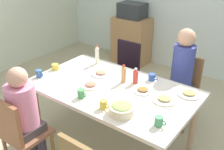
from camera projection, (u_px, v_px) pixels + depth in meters
ground_plane at (112, 141)px, 3.25m from camera, size 6.83×6.83×0.00m
wall_back at (201, 1)px, 4.46m from camera, size 5.93×0.12×2.60m
dining_table at (112, 93)px, 2.95m from camera, size 1.81×1.07×0.75m
chair_0 at (19, 131)px, 2.61m from camera, size 0.40×0.40×0.90m
person_0 at (24, 111)px, 2.59m from camera, size 0.30×0.30×1.17m
chair_1 at (125, 69)px, 3.92m from camera, size 0.40×0.40×0.90m
chair_2 at (182, 86)px, 3.44m from camera, size 0.40×0.40×0.90m
person_2 at (182, 71)px, 3.26m from camera, size 0.30×0.30×1.30m
plate_0 at (101, 73)px, 3.20m from camera, size 0.23×0.23×0.04m
plate_1 at (91, 85)px, 2.93m from camera, size 0.23×0.23×0.04m
plate_2 at (143, 90)px, 2.83m from camera, size 0.21×0.21×0.04m
plate_3 at (165, 99)px, 2.66m from camera, size 0.25×0.25×0.04m
plate_4 at (189, 94)px, 2.76m from camera, size 0.24×0.24×0.04m
bowl_0 at (122, 109)px, 2.44m from camera, size 0.24×0.24×0.10m
cup_0 at (152, 77)px, 3.05m from camera, size 0.11×0.08×0.08m
cup_1 at (159, 121)px, 2.28m from camera, size 0.11×0.07×0.09m
cup_2 at (55, 67)px, 3.31m from camera, size 0.12×0.08×0.07m
cup_3 at (81, 94)px, 2.70m from camera, size 0.11×0.07×0.09m
cup_4 at (39, 74)px, 3.12m from camera, size 0.11×0.07×0.09m
cup_5 at (103, 104)px, 2.52m from camera, size 0.11×0.07×0.09m
bottle_0 at (97, 55)px, 3.44m from camera, size 0.05×0.05×0.25m
bottle_1 at (124, 74)px, 2.98m from camera, size 0.05×0.05×0.21m
bottle_2 at (136, 76)px, 2.97m from camera, size 0.06×0.06×0.18m
side_cabinet at (131, 40)px, 5.25m from camera, size 0.70×0.44×0.90m
microwave at (132, 10)px, 4.99m from camera, size 0.48×0.36×0.28m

